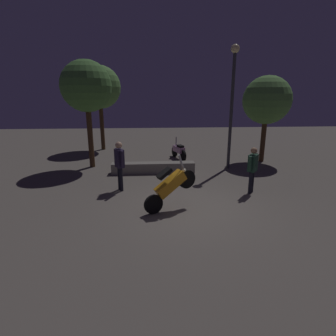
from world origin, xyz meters
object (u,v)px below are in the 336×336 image
at_px(motorcycle_orange_foreground, 170,186).
at_px(streetlamp_near, 232,93).
at_px(person_bystander_far, 253,166).
at_px(person_rider_beside, 120,162).
at_px(motorcycle_pink_parked_left, 179,151).

relative_size(motorcycle_orange_foreground, streetlamp_near, 0.31).
bearing_deg(person_bystander_far, streetlamp_near, 128.43).
xyz_separation_m(person_bystander_far, streetlamp_near, (0.13, 3.16, 2.39)).
bearing_deg(person_rider_beside, streetlamp_near, 1.83).
xyz_separation_m(motorcycle_orange_foreground, streetlamp_near, (3.02, 4.37, 2.59)).
height_order(motorcycle_pink_parked_left, person_bystander_far, person_bystander_far).
height_order(motorcycle_orange_foreground, person_bystander_far, motorcycle_orange_foreground).
relative_size(motorcycle_orange_foreground, motorcycle_pink_parked_left, 1.01).
height_order(person_rider_beside, person_bystander_far, person_rider_beside).
height_order(person_bystander_far, streetlamp_near, streetlamp_near).
relative_size(person_rider_beside, person_bystander_far, 1.10).
relative_size(person_bystander_far, streetlamp_near, 0.30).
xyz_separation_m(motorcycle_pink_parked_left, person_rider_beside, (-2.58, -4.64, 0.61)).
bearing_deg(motorcycle_orange_foreground, streetlamp_near, 30.71).
distance_m(person_bystander_far, streetlamp_near, 3.97).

